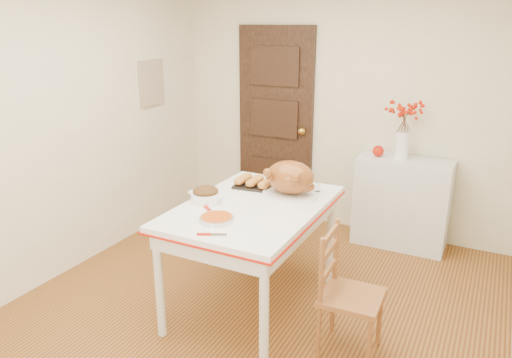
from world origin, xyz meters
The scene contains 18 objects.
floor centered at (0.00, 0.00, 0.00)m, with size 3.50×4.00×0.00m, color #582A11.
wall_back centered at (0.00, 2.00, 1.25)m, with size 3.50×0.00×2.50m, color beige.
wall_left centered at (-1.75, 0.00, 1.25)m, with size 0.00×4.00×2.50m, color beige.
door_back centered at (-0.70, 1.97, 1.03)m, with size 0.85×0.06×2.06m, color black.
photo_board centered at (-1.73, 1.20, 1.50)m, with size 0.03×0.35×0.45m, color beige.
sideboard centered at (0.73, 1.78, 0.43)m, with size 0.86×0.38×0.86m, color silver.
kitchen_table centered at (-0.04, 0.16, 0.42)m, with size 0.95×1.39×0.83m, color white, non-canonical shape.
chair_oak centered at (0.78, -0.03, 0.43)m, with size 0.38×0.38×0.86m, color #A2632B, non-canonical shape.
berry_vase centered at (0.69, 1.78, 1.13)m, with size 0.28×0.28×0.53m, color white, non-canonical shape.
apple centered at (0.47, 1.78, 0.92)m, with size 0.11×0.11×0.11m, color #B51404.
turkey_platter centered at (0.13, 0.45, 0.97)m, with size 0.43×0.34×0.27m, color brown, non-canonical shape.
pumpkin_pie centered at (-0.11, -0.21, 0.86)m, with size 0.23×0.23×0.05m, color #B3430C.
stuffing_dish centered at (-0.37, 0.06, 0.89)m, with size 0.28×0.22×0.11m, color #523717, non-canonical shape.
rolls_tray centered at (-0.21, 0.52, 0.87)m, with size 0.31×0.24×0.08m, color #BE6827, non-canonical shape.
pie_server centered at (-0.02, -0.42, 0.84)m, with size 0.19×0.05×0.01m, color silver, non-canonical shape.
carving_knife centered at (-0.22, -0.10, 0.84)m, with size 0.27×0.07×0.01m, color silver, non-canonical shape.
drinking_glass centered at (-0.03, 0.67, 0.89)m, with size 0.06×0.06×0.11m, color white.
shaker_pair centered at (0.25, 0.64, 0.88)m, with size 0.09×0.04×0.09m, color white, non-canonical shape.
Camera 1 is at (1.47, -2.73, 2.09)m, focal length 33.99 mm.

